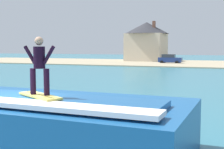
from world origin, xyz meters
TOP-DOWN VIEW (x-y plane):
  - wave_crest at (1.14, 0.60)m, footprint 7.88×4.15m
  - surfboard at (1.00, 0.07)m, footprint 1.78×1.24m
  - surfer at (1.02, 0.06)m, footprint 1.02×0.32m
  - shoreline_bank at (0.00, 54.51)m, footprint 120.00×26.61m
  - car_near_shore at (-6.62, 52.66)m, footprint 4.43×2.03m
  - house_with_chimney at (-13.57, 60.30)m, footprint 9.90×9.90m

SIDE VIEW (x-z plane):
  - shoreline_bank at x=0.00m, z-range 0.00..0.17m
  - wave_crest at x=1.14m, z-range -0.05..1.65m
  - car_near_shore at x=-6.62m, z-range 0.02..1.88m
  - surfboard at x=1.00m, z-range 1.70..1.76m
  - surfer at x=1.02m, z-range 1.85..3.46m
  - house_with_chimney at x=-13.57m, z-range 0.38..9.27m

